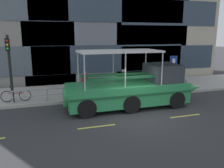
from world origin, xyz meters
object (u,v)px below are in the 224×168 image
object	(u,v)px
pedestrian_near_bow	(156,75)
leaned_bicycle	(16,95)
traffic_light_pole	(9,62)
duck_tour_boat	(135,89)
pedestrian_mid_left	(123,78)
parking_sign	(173,67)
pedestrian_mid_right	(85,80)

from	to	relation	value
pedestrian_near_bow	leaned_bicycle	bearing A→B (deg)	-174.75
traffic_light_pole	pedestrian_near_bow	bearing A→B (deg)	6.20
duck_tour_boat	pedestrian_mid_left	size ratio (longest dim) A/B	5.56
duck_tour_boat	pedestrian_near_bow	bearing A→B (deg)	46.74
parking_sign	leaned_bicycle	world-z (taller)	parking_sign
traffic_light_pole	parking_sign	size ratio (longest dim) A/B	1.61
traffic_light_pole	pedestrian_mid_right	xyz separation A→B (m)	(4.57, 0.85, -1.47)
duck_tour_boat	pedestrian_mid_left	bearing A→B (deg)	83.27
traffic_light_pole	parking_sign	bearing A→B (deg)	1.65
traffic_light_pole	duck_tour_boat	xyz separation A→B (m)	(7.00, -2.32, -1.54)
parking_sign	pedestrian_mid_right	size ratio (longest dim) A/B	1.56
leaned_bicycle	duck_tour_boat	distance (m)	7.30
parking_sign	pedestrian_near_bow	world-z (taller)	parking_sign
parking_sign	leaned_bicycle	bearing A→B (deg)	-179.29
traffic_light_pole	parking_sign	world-z (taller)	traffic_light_pole
pedestrian_mid_left	traffic_light_pole	bearing A→B (deg)	-173.82
leaned_bicycle	pedestrian_near_bow	bearing A→B (deg)	5.25
pedestrian_mid_left	pedestrian_near_bow	bearing A→B (deg)	6.25
duck_tour_boat	pedestrian_mid_left	distance (m)	3.14
duck_tour_boat	leaned_bicycle	bearing A→B (deg)	159.91
pedestrian_mid_left	pedestrian_mid_right	distance (m)	2.80
traffic_light_pole	pedestrian_mid_left	xyz separation A→B (m)	(7.37, 0.80, -1.48)
parking_sign	pedestrian_near_bow	bearing A→B (deg)	140.16
traffic_light_pole	pedestrian_near_bow	world-z (taller)	traffic_light_pole
pedestrian_mid_right	traffic_light_pole	bearing A→B (deg)	-169.47
pedestrian_mid_right	leaned_bicycle	bearing A→B (deg)	-171.43
pedestrian_near_bow	duck_tour_boat	bearing A→B (deg)	-133.26
parking_sign	pedestrian_mid_left	bearing A→B (deg)	172.87
parking_sign	pedestrian_near_bow	distance (m)	1.44
leaned_bicycle	pedestrian_mid_right	distance (m)	4.49
parking_sign	pedestrian_mid_left	distance (m)	3.90
pedestrian_mid_left	pedestrian_mid_right	size ratio (longest dim) A/B	0.99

